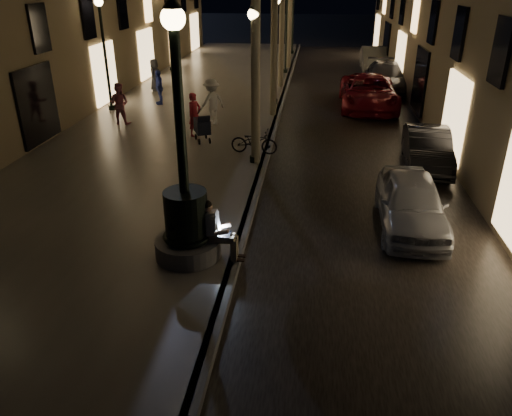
# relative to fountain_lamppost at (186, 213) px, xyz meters

# --- Properties ---
(ground) EXTENTS (120.00, 120.00, 0.00)m
(ground) POSITION_rel_fountain_lamppost_xyz_m (1.00, 13.00, -1.21)
(ground) COLOR black
(ground) RESTS_ON ground
(cobble_lane) EXTENTS (6.00, 45.00, 0.02)m
(cobble_lane) POSITION_rel_fountain_lamppost_xyz_m (4.00, 13.00, -1.20)
(cobble_lane) COLOR black
(cobble_lane) RESTS_ON ground
(promenade) EXTENTS (8.00, 45.00, 0.20)m
(promenade) POSITION_rel_fountain_lamppost_xyz_m (-3.00, 13.00, -1.11)
(promenade) COLOR slate
(promenade) RESTS_ON ground
(curb_strip) EXTENTS (0.25, 45.00, 0.20)m
(curb_strip) POSITION_rel_fountain_lamppost_xyz_m (1.00, 13.00, -1.11)
(curb_strip) COLOR #59595B
(curb_strip) RESTS_ON ground
(fountain_lamppost) EXTENTS (1.40, 1.40, 5.21)m
(fountain_lamppost) POSITION_rel_fountain_lamppost_xyz_m (0.00, 0.00, 0.00)
(fountain_lamppost) COLOR #59595B
(fountain_lamppost) RESTS_ON promenade
(seated_man_laptop) EXTENTS (0.95, 0.32, 1.32)m
(seated_man_laptop) POSITION_rel_fountain_lamppost_xyz_m (0.61, 0.00, -0.31)
(seated_man_laptop) COLOR gray
(seated_man_laptop) RESTS_ON promenade
(lamp_curb_a) EXTENTS (0.36, 0.36, 4.81)m
(lamp_curb_a) POSITION_rel_fountain_lamppost_xyz_m (0.70, 6.00, 2.02)
(lamp_curb_a) COLOR black
(lamp_curb_a) RESTS_ON promenade
(lamp_curb_b) EXTENTS (0.36, 0.36, 4.81)m
(lamp_curb_b) POSITION_rel_fountain_lamppost_xyz_m (0.70, 14.00, 2.02)
(lamp_curb_b) COLOR black
(lamp_curb_b) RESTS_ON promenade
(lamp_curb_c) EXTENTS (0.36, 0.36, 4.81)m
(lamp_curb_c) POSITION_rel_fountain_lamppost_xyz_m (0.70, 22.00, 2.02)
(lamp_curb_c) COLOR black
(lamp_curb_c) RESTS_ON promenade
(lamp_curb_d) EXTENTS (0.36, 0.36, 4.81)m
(lamp_curb_d) POSITION_rel_fountain_lamppost_xyz_m (0.70, 30.00, 2.02)
(lamp_curb_d) COLOR black
(lamp_curb_d) RESTS_ON promenade
(lamp_left_b) EXTENTS (0.36, 0.36, 4.81)m
(lamp_left_b) POSITION_rel_fountain_lamppost_xyz_m (-6.40, 12.00, 2.02)
(lamp_left_b) COLOR black
(lamp_left_b) RESTS_ON promenade
(lamp_left_c) EXTENTS (0.36, 0.36, 4.81)m
(lamp_left_c) POSITION_rel_fountain_lamppost_xyz_m (-6.40, 22.00, 2.02)
(lamp_left_c) COLOR black
(lamp_left_c) RESTS_ON promenade
(stroller) EXTENTS (0.76, 1.11, 1.15)m
(stroller) POSITION_rel_fountain_lamppost_xyz_m (-1.39, 7.90, -0.44)
(stroller) COLOR black
(stroller) RESTS_ON promenade
(car_front) EXTENTS (1.66, 3.87, 1.30)m
(car_front) POSITION_rel_fountain_lamppost_xyz_m (5.00, 2.34, -0.56)
(car_front) COLOR #9FA0A6
(car_front) RESTS_ON ground
(car_second) EXTENTS (1.60, 3.86, 1.24)m
(car_second) POSITION_rel_fountain_lamppost_xyz_m (6.20, 6.75, -0.59)
(car_second) COLOR black
(car_second) RESTS_ON ground
(car_third) EXTENTS (2.54, 5.42, 1.50)m
(car_third) POSITION_rel_fountain_lamppost_xyz_m (5.00, 14.34, -0.46)
(car_third) COLOR maroon
(car_third) RESTS_ON ground
(car_rear) EXTENTS (2.30, 5.14, 1.46)m
(car_rear) POSITION_rel_fountain_lamppost_xyz_m (6.20, 18.19, -0.48)
(car_rear) COLOR #313036
(car_rear) RESTS_ON ground
(car_fifth) EXTENTS (1.57, 4.38, 1.44)m
(car_fifth) POSITION_rel_fountain_lamppost_xyz_m (6.20, 24.68, -0.49)
(car_fifth) COLOR #9A9B96
(car_fifth) RESTS_ON ground
(pedestrian_red) EXTENTS (0.64, 0.69, 1.59)m
(pedestrian_red) POSITION_rel_fountain_lamppost_xyz_m (-1.82, 8.60, -0.22)
(pedestrian_red) COLOR #B92531
(pedestrian_red) RESTS_ON promenade
(pedestrian_pink) EXTENTS (0.85, 0.69, 1.63)m
(pedestrian_pink) POSITION_rel_fountain_lamppost_xyz_m (-5.16, 9.86, -0.19)
(pedestrian_pink) COLOR #C4687D
(pedestrian_pink) RESTS_ON promenade
(pedestrian_white) EXTENTS (1.29, 1.31, 1.81)m
(pedestrian_white) POSITION_rel_fountain_lamppost_xyz_m (-1.48, 10.17, -0.11)
(pedestrian_white) COLOR silver
(pedestrian_white) RESTS_ON promenade
(pedestrian_blue) EXTENTS (0.77, 0.98, 1.55)m
(pedestrian_blue) POSITION_rel_fountain_lamppost_xyz_m (-4.56, 13.27, -0.24)
(pedestrian_blue) COLOR navy
(pedestrian_blue) RESTS_ON promenade
(pedestrian_dark) EXTENTS (0.54, 0.80, 1.58)m
(pedestrian_dark) POSITION_rel_fountain_lamppost_xyz_m (-5.63, 16.11, -0.22)
(pedestrian_dark) COLOR #323237
(pedestrian_dark) RESTS_ON promenade
(bicycle) EXTENTS (1.62, 0.71, 0.83)m
(bicycle) POSITION_rel_fountain_lamppost_xyz_m (0.60, 6.85, -0.60)
(bicycle) COLOR black
(bicycle) RESTS_ON promenade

